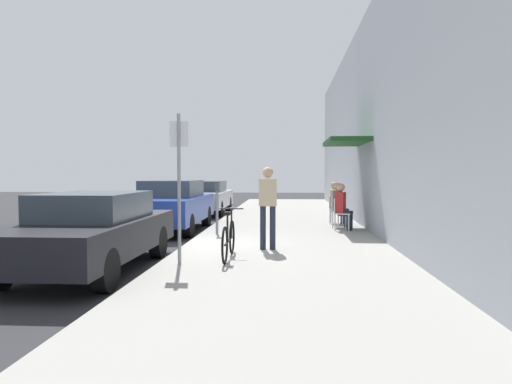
# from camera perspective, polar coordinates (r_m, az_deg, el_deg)

# --- Properties ---
(ground_plane) EXTENTS (60.00, 60.00, 0.00)m
(ground_plane) POSITION_cam_1_polar(r_m,az_deg,el_deg) (10.39, -8.91, -7.10)
(ground_plane) COLOR #2D2D30
(sidewalk_slab) EXTENTS (4.50, 32.00, 0.12)m
(sidewalk_slab) POSITION_cam_1_polar(r_m,az_deg,el_deg) (12.11, 3.72, -5.44)
(sidewalk_slab) COLOR #9E9B93
(sidewalk_slab) RESTS_ON ground_plane
(building_facade) EXTENTS (1.40, 32.00, 6.31)m
(building_facade) POSITION_cam_1_polar(r_m,az_deg,el_deg) (12.33, 15.11, 9.03)
(building_facade) COLOR #999EA8
(building_facade) RESTS_ON ground_plane
(parked_car_0) EXTENTS (1.80, 4.40, 1.36)m
(parked_car_0) POSITION_cam_1_polar(r_m,az_deg,el_deg) (8.56, -19.41, -4.44)
(parked_car_0) COLOR black
(parked_car_0) RESTS_ON ground_plane
(parked_car_1) EXTENTS (1.80, 4.40, 1.48)m
(parked_car_1) POSITION_cam_1_polar(r_m,az_deg,el_deg) (13.85, -10.27, -1.56)
(parked_car_1) COLOR navy
(parked_car_1) RESTS_ON ground_plane
(parked_car_2) EXTENTS (1.80, 4.40, 1.36)m
(parked_car_2) POSITION_cam_1_polar(r_m,az_deg,el_deg) (19.36, -6.22, -0.58)
(parked_car_2) COLOR #B7B7BC
(parked_car_2) RESTS_ON ground_plane
(parking_meter) EXTENTS (0.12, 0.10, 1.32)m
(parking_meter) POSITION_cam_1_polar(r_m,az_deg,el_deg) (12.18, -4.77, -1.49)
(parking_meter) COLOR slate
(parking_meter) RESTS_ON sidewalk_slab
(street_sign) EXTENTS (0.32, 0.06, 2.60)m
(street_sign) POSITION_cam_1_polar(r_m,az_deg,el_deg) (8.19, -9.36, 1.89)
(street_sign) COLOR gray
(street_sign) RESTS_ON sidewalk_slab
(bicycle_0) EXTENTS (0.46, 1.71, 0.90)m
(bicycle_0) POSITION_cam_1_polar(r_m,az_deg,el_deg) (8.65, -3.36, -5.78)
(bicycle_0) COLOR black
(bicycle_0) RESTS_ON sidewalk_slab
(cafe_chair_0) EXTENTS (0.56, 0.56, 0.87)m
(cafe_chair_0) POSITION_cam_1_polar(r_m,az_deg,el_deg) (13.09, 10.26, -2.41)
(cafe_chair_0) COLOR silver
(cafe_chair_0) RESTS_ON sidewalk_slab
(seated_patron_0) EXTENTS (0.51, 0.47, 1.29)m
(seated_patron_0) POSITION_cam_1_polar(r_m,az_deg,el_deg) (13.06, 10.53, -1.57)
(seated_patron_0) COLOR #232838
(seated_patron_0) RESTS_ON sidewalk_slab
(cafe_chair_1) EXTENTS (0.54, 0.54, 0.87)m
(cafe_chair_1) POSITION_cam_1_polar(r_m,az_deg,el_deg) (13.85, 9.90, -2.14)
(cafe_chair_1) COLOR silver
(cafe_chair_1) RESTS_ON sidewalk_slab
(seated_patron_1) EXTENTS (0.50, 0.45, 1.29)m
(seated_patron_1) POSITION_cam_1_polar(r_m,az_deg,el_deg) (13.83, 10.15, -1.35)
(seated_patron_1) COLOR #232838
(seated_patron_1) RESTS_ON sidewalk_slab
(cafe_chair_2) EXTENTS (0.51, 0.51, 0.87)m
(cafe_chair_2) POSITION_cam_1_polar(r_m,az_deg,el_deg) (14.83, 9.49, -1.84)
(cafe_chair_2) COLOR silver
(cafe_chair_2) RESTS_ON sidewalk_slab
(seated_patron_2) EXTENTS (0.47, 0.42, 1.29)m
(seated_patron_2) POSITION_cam_1_polar(r_m,az_deg,el_deg) (14.81, 9.72, -1.11)
(seated_patron_2) COLOR #232838
(seated_patron_2) RESTS_ON sidewalk_slab
(pedestrian_standing) EXTENTS (0.36, 0.22, 1.70)m
(pedestrian_standing) POSITION_cam_1_polar(r_m,az_deg,el_deg) (9.61, 1.45, -1.12)
(pedestrian_standing) COLOR #232838
(pedestrian_standing) RESTS_ON sidewalk_slab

